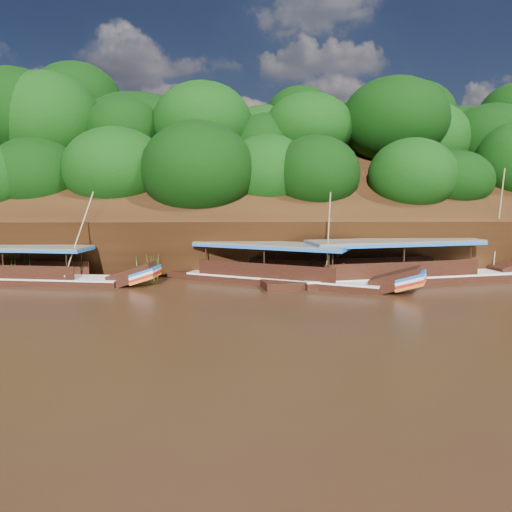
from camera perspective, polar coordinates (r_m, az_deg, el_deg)
The scene contains 6 objects.
ground at distance 23.36m, azimuth -1.48°, elevation -6.57°, with size 160.00×160.00×0.00m, color black.
riverbank at distance 45.54m, azimuth -1.43°, elevation 2.74°, with size 120.00×30.06×19.40m.
boat_0 at distance 32.77m, azimuth 18.14°, elevation -1.77°, with size 16.54×5.58×7.48m.
boat_1 at distance 30.21m, azimuth 4.27°, elevation -2.26°, with size 13.88×7.81×6.04m.
boat_2 at distance 33.40m, azimuth -23.82°, elevation -2.02°, with size 14.70×3.98×6.04m.
reeds at distance 32.69m, azimuth -8.29°, elevation -0.96°, with size 48.46×2.57×2.01m.
Camera 1 is at (0.08, -22.65, 5.69)m, focal length 35.00 mm.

